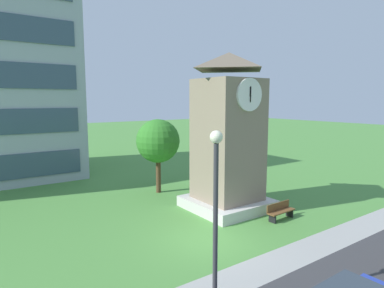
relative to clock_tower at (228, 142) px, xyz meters
name	(u,v)px	position (x,y,z in m)	size (l,w,h in m)	color
ground_plane	(210,241)	(-3.61, -2.98, -3.93)	(160.00, 160.00, 0.00)	#4C893D
kerb_strip	(261,269)	(-3.61, -6.07, -3.93)	(120.00, 1.60, 0.01)	#9E9E99
clock_tower	(228,142)	(0.00, 0.00, 0.00)	(4.26, 4.26, 8.91)	gray
park_bench	(280,211)	(1.11, -2.99, -3.47)	(1.82, 0.56, 0.88)	brown
street_lamp	(216,204)	(-6.77, -7.20, -0.50)	(0.36, 0.36, 5.48)	#333338
tree_streetside	(158,141)	(-1.61, 5.27, -0.39)	(2.95, 2.95, 5.03)	#513823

